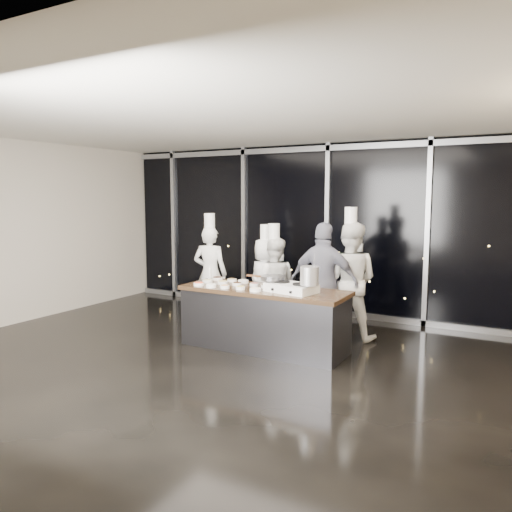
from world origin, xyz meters
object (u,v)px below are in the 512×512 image
Objects in this scene: demo_counter at (264,319)px; guest at (324,282)px; frying_pan at (272,278)px; chef_far_left at (210,273)px; chef_center at (274,283)px; chef_left at (266,281)px; stock_pot at (310,276)px; stove at (291,288)px; chef_right at (349,280)px.

guest is (0.60, 0.83, 0.46)m from demo_counter.
frying_pan is 0.32× the size of chef_far_left.
chef_left is at bearing -59.20° from chef_center.
guest is at bearing 151.02° from chef_center.
chef_far_left reaches higher than chef_center.
chef_left reaches higher than frying_pan.
frying_pan is 2.45× the size of stock_pot.
stove is at bearing 78.96° from guest.
chef_center is 0.87× the size of chef_right.
frying_pan is (-0.33, 0.06, 0.10)m from stove.
frying_pan is 2.05m from chef_far_left.
chef_left is at bearing 133.78° from frying_pan.
stock_pot is 0.14× the size of chef_left.
stock_pot is at bearing 97.62° from guest.
guest reaches higher than chef_center.
stove is at bearing -8.03° from demo_counter.
stove reaches higher than demo_counter.
chef_far_left reaches higher than stock_pot.
guest reaches higher than frying_pan.
chef_far_left is 2.54m from chef_right.
stock_pot is at bearing 78.70° from chef_right.
chef_far_left is at bearing -20.29° from chef_center.
demo_counter is 1.38× the size of chef_center.
stock_pot is 0.14× the size of guest.
chef_left is at bearing 116.95° from demo_counter.
chef_far_left is at bearing 162.15° from frying_pan.
stove is 1.69m from chef_left.
guest is 0.89× the size of chef_right.
chef_left reaches higher than stock_pot.
chef_far_left is (-2.10, 1.08, -0.09)m from stove.
chef_far_left is 1.08× the size of chef_center.
stove is (0.46, -0.07, 0.51)m from demo_counter.
chef_far_left is (-2.41, 1.17, -0.30)m from stock_pot.
frying_pan is 0.35× the size of chef_left.
chef_center is (-0.48, 1.00, -0.28)m from frying_pan.
chef_right reaches higher than stock_pot.
demo_counter is 0.69m from stove.
guest is at bearing -179.54° from chef_left.
chef_center reaches higher than chef_left.
chef_left is at bearing -8.81° from chef_right.
chef_right reaches higher than demo_counter.
chef_right reaches higher than chef_left.
stove is at bearing 164.58° from stock_pot.
chef_center reaches higher than stove.
stove is at bearing 148.38° from chef_left.
stock_pot is 2.00m from chef_left.
chef_far_left is (-1.77, 1.02, -0.20)m from frying_pan.
chef_center is (-0.35, 0.99, 0.34)m from demo_counter.
stock_pot is at bearing -0.45° from frying_pan.
chef_left is 1.29m from guest.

